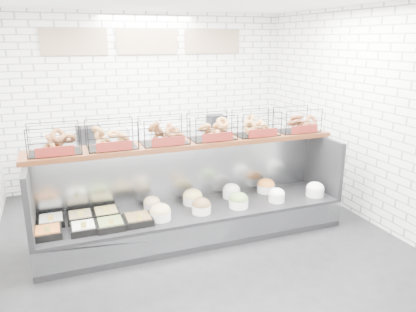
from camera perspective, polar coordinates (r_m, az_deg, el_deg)
name	(u,v)px	position (r m, az deg, el deg)	size (l,w,h in m)	color
ground	(203,246)	(5.31, -0.75, -12.48)	(5.50, 5.50, 0.00)	black
room_shell	(186,79)	(5.26, -3.14, 10.80)	(5.02, 5.51, 3.01)	white
display_case	(193,212)	(5.45, -2.13, -7.83)	(4.00, 0.90, 1.20)	black
bagel_shelf	(188,132)	(5.28, -2.78, 3.46)	(4.10, 0.50, 0.40)	#3D1B0D
prep_counter	(156,160)	(7.30, -7.38, -0.53)	(4.00, 0.60, 1.20)	#93969B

